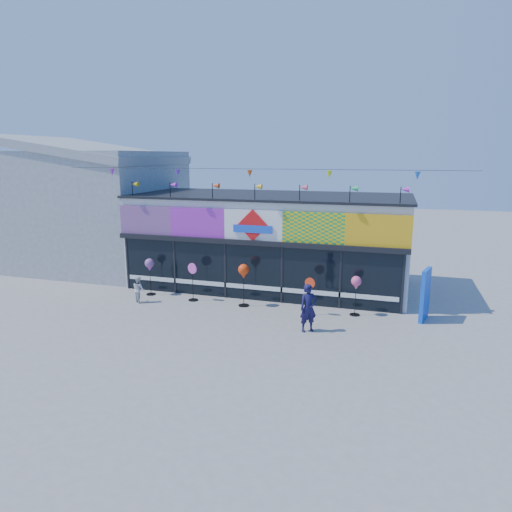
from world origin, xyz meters
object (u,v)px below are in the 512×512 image
at_px(child, 139,289).
at_px(spinner_2, 244,273).
at_px(spinner_4, 356,284).
at_px(spinner_0, 150,266).
at_px(spinner_3, 310,295).
at_px(blue_sign, 425,295).
at_px(adult_man, 308,308).
at_px(spinner_1, 193,281).

bearing_deg(child, spinner_2, -135.45).
xyz_separation_m(spinner_4, child, (-8.48, -0.94, -0.66)).
height_order(spinner_0, spinner_4, spinner_0).
height_order(spinner_2, spinner_3, spinner_2).
distance_m(blue_sign, spinner_0, 10.95).
height_order(spinner_4, child, spinner_4).
height_order(spinner_2, adult_man, spinner_2).
bearing_deg(spinner_3, adult_man, -81.30).
xyz_separation_m(spinner_1, spinner_2, (2.20, -0.06, 0.52)).
distance_m(spinner_0, spinner_4, 8.54).
height_order(blue_sign, adult_man, blue_sign).
distance_m(spinner_3, spinner_4, 1.74).
xyz_separation_m(spinner_0, spinner_2, (4.26, -0.27, 0.09)).
xyz_separation_m(spinner_1, spinner_4, (6.48, 0.12, 0.37)).
xyz_separation_m(blue_sign, spinner_2, (-6.69, -0.37, 0.40)).
relative_size(spinner_1, adult_man, 0.95).
height_order(blue_sign, spinner_4, blue_sign).
bearing_deg(spinner_1, blue_sign, 1.99).
relative_size(blue_sign, spinner_0, 1.20).
xyz_separation_m(spinner_3, adult_man, (0.25, -1.62, 0.06)).
xyz_separation_m(spinner_3, child, (-6.86, -0.48, -0.22)).
height_order(spinner_1, spinner_3, spinner_1).
xyz_separation_m(blue_sign, adult_man, (-3.78, -2.27, -0.13)).
height_order(blue_sign, child, blue_sign).
xyz_separation_m(spinner_0, adult_man, (7.16, -2.17, -0.44)).
relative_size(spinner_2, child, 1.58).
relative_size(spinner_2, adult_man, 1.03).
xyz_separation_m(spinner_2, child, (-4.20, -0.76, -0.82)).
distance_m(spinner_1, spinner_4, 6.49).
height_order(spinner_0, spinner_2, spinner_2).
relative_size(spinner_0, spinner_3, 1.10).
distance_m(adult_man, child, 7.20).
relative_size(spinner_1, spinner_4, 1.05).
relative_size(spinner_0, adult_man, 0.96).
bearing_deg(spinner_3, spinner_2, 173.92).
bearing_deg(spinner_0, adult_man, -16.85).
bearing_deg(spinner_0, blue_sign, 0.52).
distance_m(spinner_1, adult_man, 5.47).
height_order(blue_sign, spinner_3, blue_sign).
bearing_deg(adult_man, spinner_3, 65.12).
xyz_separation_m(spinner_1, adult_man, (5.11, -1.96, -0.01)).
bearing_deg(blue_sign, spinner_3, -155.11).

